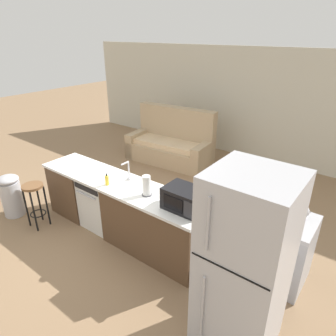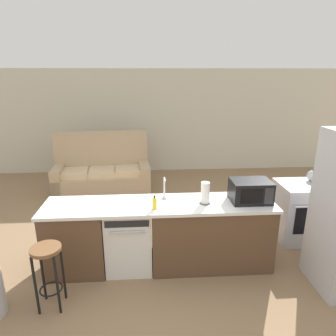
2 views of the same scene
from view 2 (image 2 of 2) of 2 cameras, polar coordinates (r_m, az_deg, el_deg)
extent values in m
plane|color=#896B4C|center=(4.27, -3.62, -17.90)|extent=(24.00, 24.00, 0.00)
cube|color=beige|center=(7.77, -1.79, 8.83)|extent=(10.00, 0.06, 2.60)
cube|color=brown|center=(4.14, -16.97, -12.83)|extent=(0.75, 0.62, 0.86)
cube|color=brown|center=(4.11, 8.11, -12.42)|extent=(1.55, 0.62, 0.86)
cube|color=white|center=(3.83, -1.61, -7.04)|extent=(2.94, 0.66, 0.04)
cube|color=black|center=(4.25, -1.51, -17.41)|extent=(2.86, 0.56, 0.08)
cube|color=silver|center=(4.05, -7.37, -13.08)|extent=(0.58, 0.58, 0.84)
cube|color=black|center=(3.61, -7.86, -10.54)|extent=(0.52, 0.01, 0.08)
cylinder|color=#B2B2B7|center=(3.65, -7.80, -12.03)|extent=(0.44, 0.02, 0.02)
cube|color=#A8AAB2|center=(5.08, 24.04, -7.84)|extent=(0.76, 0.64, 0.85)
cube|color=black|center=(4.81, 25.87, -8.98)|extent=(0.53, 0.01, 0.43)
cylinder|color=silver|center=(4.70, 26.37, -6.58)|extent=(0.61, 0.03, 0.03)
cube|color=#B7B7BC|center=(4.92, 24.68, -3.08)|extent=(0.76, 0.64, 0.05)
torus|color=black|center=(4.73, 23.59, -3.49)|extent=(0.16, 0.16, 0.01)
torus|color=black|center=(4.89, 27.16, -3.29)|extent=(0.16, 0.16, 0.01)
torus|color=black|center=(4.94, 22.28, -2.45)|extent=(0.16, 0.16, 0.01)
torus|color=black|center=(5.10, 25.74, -2.29)|extent=(0.16, 0.16, 0.01)
cube|color=black|center=(3.98, 15.43, -4.22)|extent=(0.50, 0.36, 0.28)
cube|color=black|center=(3.80, 15.67, -5.26)|extent=(0.27, 0.01, 0.18)
cube|color=#2D2D33|center=(3.88, 18.68, -5.09)|extent=(0.11, 0.01, 0.21)
cylinder|color=silver|center=(3.96, -0.70, -5.64)|extent=(0.07, 0.07, 0.03)
cylinder|color=silver|center=(3.90, -0.71, -3.68)|extent=(0.02, 0.02, 0.26)
cylinder|color=silver|center=(3.79, -0.66, -2.23)|extent=(0.02, 0.14, 0.02)
cylinder|color=#4C4C51|center=(3.85, 7.02, -6.59)|extent=(0.14, 0.14, 0.01)
cylinder|color=white|center=(3.80, 7.10, -4.65)|extent=(0.11, 0.11, 0.27)
cylinder|color=yellow|center=(3.65, -2.57, -6.80)|extent=(0.06, 0.06, 0.14)
cylinder|color=black|center=(3.61, -2.59, -5.53)|extent=(0.02, 0.02, 0.04)
sphere|color=#B2B2B7|center=(5.07, 25.83, -1.33)|extent=(0.17, 0.17, 0.17)
sphere|color=black|center=(5.04, 25.97, -0.31)|extent=(0.03, 0.03, 0.03)
cone|color=#B2B2B7|center=(5.11, 26.65, -1.12)|extent=(0.08, 0.04, 0.06)
cylinder|color=brown|center=(3.48, -22.30, -14.11)|extent=(0.32, 0.32, 0.04)
cylinder|color=black|center=(3.63, -23.93, -19.92)|extent=(0.03, 0.03, 0.70)
cylinder|color=black|center=(3.56, -20.33, -20.24)|extent=(0.03, 0.03, 0.70)
cylinder|color=black|center=(3.80, -22.78, -17.94)|extent=(0.03, 0.03, 0.70)
cylinder|color=black|center=(3.74, -19.36, -18.19)|extent=(0.03, 0.03, 0.70)
torus|color=black|center=(3.76, -21.37, -20.66)|extent=(0.25, 0.25, 0.02)
cube|color=tan|center=(6.66, -12.29, -2.74)|extent=(2.07, 1.08, 0.42)
cube|color=tan|center=(6.85, -12.38, 1.55)|extent=(2.01, 0.42, 1.27)
cube|color=tan|center=(6.75, -19.98, -2.25)|extent=(0.28, 0.91, 0.62)
cube|color=tan|center=(6.63, -4.56, -1.56)|extent=(0.28, 0.91, 0.62)
cube|color=beige|center=(6.59, -17.23, -0.88)|extent=(0.61, 0.68, 0.12)
cube|color=beige|center=(6.53, -12.46, -0.66)|extent=(0.61, 0.68, 0.12)
cube|color=beige|center=(6.52, -7.63, -0.44)|extent=(0.61, 0.68, 0.12)
camera|label=1|loc=(3.20, 73.88, 13.33)|focal=32.00mm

